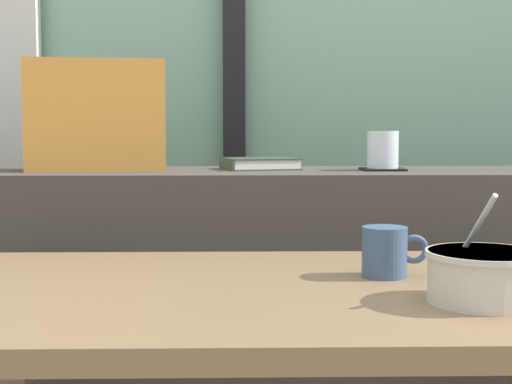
# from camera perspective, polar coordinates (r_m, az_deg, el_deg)

# --- Properties ---
(window_divider_post) EXTENTS (0.07, 0.05, 2.60)m
(window_divider_post) POSITION_cam_1_polar(r_m,az_deg,el_deg) (2.40, -1.68, 13.20)
(window_divider_post) COLOR black
(window_divider_post) RESTS_ON ground
(dark_console_ledge) EXTENTS (2.80, 0.38, 0.85)m
(dark_console_ledge) POSITION_cam_1_polar(r_m,az_deg,el_deg) (1.87, 1.43, -11.46)
(dark_console_ledge) COLOR #423D38
(dark_console_ledge) RESTS_ON ground
(breakfast_table) EXTENTS (1.13, 0.66, 0.70)m
(breakfast_table) POSITION_cam_1_polar(r_m,az_deg,el_deg) (1.23, 1.90, -12.27)
(breakfast_table) COLOR brown
(breakfast_table) RESTS_ON ground
(coaster_square) EXTENTS (0.10, 0.10, 0.00)m
(coaster_square) POSITION_cam_1_polar(r_m,az_deg,el_deg) (1.82, 9.57, 1.72)
(coaster_square) COLOR black
(coaster_square) RESTS_ON dark_console_ledge
(juice_glass) EXTENTS (0.08, 0.08, 0.09)m
(juice_glass) POSITION_cam_1_polar(r_m,az_deg,el_deg) (1.82, 9.59, 3.03)
(juice_glass) COLOR white
(juice_glass) RESTS_ON coaster_square
(closed_book) EXTENTS (0.20, 0.18, 0.03)m
(closed_book) POSITION_cam_1_polar(r_m,az_deg,el_deg) (1.84, 0.25, 2.18)
(closed_book) COLOR #334233
(closed_book) RESTS_ON dark_console_ledge
(throw_pillow) EXTENTS (0.34, 0.18, 0.26)m
(throw_pillow) POSITION_cam_1_polar(r_m,az_deg,el_deg) (1.83, -12.01, 5.69)
(throw_pillow) COLOR #D18938
(throw_pillow) RESTS_ON dark_console_ledge
(soup_bowl) EXTENTS (0.17, 0.17, 0.16)m
(soup_bowl) POSITION_cam_1_polar(r_m,az_deg,el_deg) (1.13, 16.97, -6.16)
(soup_bowl) COLOR beige
(soup_bowl) RESTS_ON breakfast_table
(ceramic_mug) EXTENTS (0.11, 0.08, 0.08)m
(ceramic_mug) POSITION_cam_1_polar(r_m,az_deg,el_deg) (1.28, 9.87, -4.52)
(ceramic_mug) COLOR #3D567A
(ceramic_mug) RESTS_ON breakfast_table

